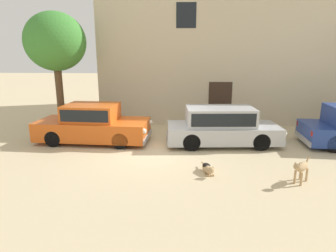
{
  "coord_description": "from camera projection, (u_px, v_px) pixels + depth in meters",
  "views": [
    {
      "loc": [
        1.27,
        -9.88,
        3.46
      ],
      "look_at": [
        0.81,
        0.2,
        0.9
      ],
      "focal_mm": 31.13,
      "sensor_mm": 36.0,
      "label": 1
    }
  ],
  "objects": [
    {
      "name": "ground_plane",
      "position": [
        145.0,
        151.0,
        10.47
      ],
      "size": [
        80.0,
        80.0,
        0.0
      ],
      "primitive_type": "plane",
      "color": "#CCB78E"
    },
    {
      "name": "parked_sedan_nearest",
      "position": [
        93.0,
        123.0,
        11.47
      ],
      "size": [
        4.54,
        2.03,
        1.5
      ],
      "rotation": [
        0.0,
        0.0,
        -0.06
      ],
      "color": "#D15619",
      "rests_on": "ground_plane"
    },
    {
      "name": "parked_sedan_second",
      "position": [
        221.0,
        125.0,
        11.11
      ],
      "size": [
        4.43,
        1.95,
        1.45
      ],
      "rotation": [
        0.0,
        0.0,
        0.06
      ],
      "color": "#B2B5BA",
      "rests_on": "ground_plane"
    },
    {
      "name": "apartment_block",
      "position": [
        258.0,
        47.0,
        16.6
      ],
      "size": [
        16.79,
        7.02,
        7.52
      ],
      "color": "beige",
      "rests_on": "ground_plane"
    },
    {
      "name": "stray_dog_spotted",
      "position": [
        207.0,
        168.0,
        8.55
      ],
      "size": [
        0.37,
        1.01,
        0.35
      ],
      "rotation": [
        0.0,
        0.0,
        4.94
      ],
      "color": "tan",
      "rests_on": "ground_plane"
    },
    {
      "name": "stray_dog_tan",
      "position": [
        301.0,
        168.0,
        7.82
      ],
      "size": [
        0.71,
        0.79,
        0.69
      ],
      "rotation": [
        0.0,
        0.0,
        3.99
      ],
      "color": "tan",
      "rests_on": "ground_plane"
    },
    {
      "name": "acacia_tree_left",
      "position": [
        55.0,
        43.0,
        12.39
      ],
      "size": [
        2.61,
        2.35,
        5.14
      ],
      "color": "brown",
      "rests_on": "ground_plane"
    }
  ]
}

